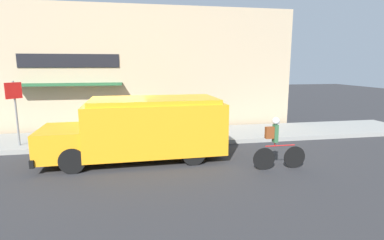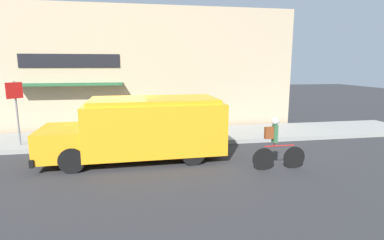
{
  "view_description": "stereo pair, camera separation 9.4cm",
  "coord_description": "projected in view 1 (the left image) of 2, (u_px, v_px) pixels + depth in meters",
  "views": [
    {
      "loc": [
        0.9,
        -11.45,
        3.21
      ],
      "look_at": [
        3.01,
        -0.2,
        1.1
      ],
      "focal_mm": 28.0,
      "sensor_mm": 36.0,
      "label": 1
    },
    {
      "loc": [
        1.0,
        -11.47,
        3.21
      ],
      "look_at": [
        3.01,
        -0.2,
        1.1
      ],
      "focal_mm": 28.0,
      "sensor_mm": 36.0,
      "label": 2
    }
  ],
  "objects": [
    {
      "name": "ground_plane",
      "position": [
        114.0,
        150.0,
        11.49
      ],
      "size": [
        70.0,
        70.0,
        0.0
      ],
      "primitive_type": "plane",
      "color": "#2B2B2D"
    },
    {
      "name": "storefront",
      "position": [
        115.0,
        70.0,
        14.11
      ],
      "size": [
        17.74,
        0.95,
        5.98
      ],
      "color": "tan",
      "rests_on": "ground_plane"
    },
    {
      "name": "school_bus",
      "position": [
        143.0,
        128.0,
        10.24
      ],
      "size": [
        6.07,
        2.81,
        2.1
      ],
      "rotation": [
        0.0,
        0.0,
        0.02
      ],
      "color": "orange",
      "rests_on": "ground_plane"
    },
    {
      "name": "stop_sign_post",
      "position": [
        15.0,
        103.0,
        11.16
      ],
      "size": [
        0.45,
        0.45,
        2.45
      ],
      "color": "slate",
      "rests_on": "sidewalk"
    },
    {
      "name": "cyclist",
      "position": [
        277.0,
        144.0,
        9.22
      ],
      "size": [
        1.72,
        0.22,
        1.65
      ],
      "rotation": [
        0.0,
        0.0,
        -0.01
      ],
      "color": "black",
      "rests_on": "ground_plane"
    },
    {
      "name": "sidewalk",
      "position": [
        116.0,
        139.0,
        12.89
      ],
      "size": [
        28.0,
        2.95,
        0.17
      ],
      "color": "gray",
      "rests_on": "ground_plane"
    }
  ]
}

